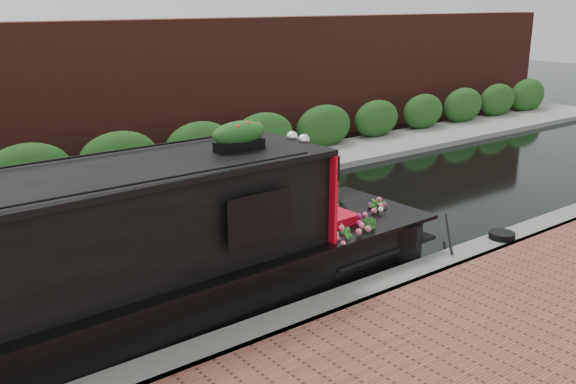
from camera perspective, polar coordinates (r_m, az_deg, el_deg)
ground at (r=12.43m, az=-4.31°, el=-4.63°), size 80.00×80.00×0.00m
near_bank_coping at (r=10.07m, az=6.30°, el=-10.02°), size 40.00×0.60×0.50m
far_bank_path at (r=15.93m, az=-12.71°, el=-0.17°), size 40.00×2.40×0.34m
far_hedge at (r=16.72m, az=-14.03°, el=0.54°), size 40.00×1.10×2.80m
far_brick_wall at (r=18.60m, az=-16.69°, el=1.95°), size 40.00×1.00×8.00m
narrowboat at (r=8.83m, az=-22.76°, el=-8.80°), size 13.04×2.60×3.04m
rope_fender at (r=12.53m, az=9.75°, el=-3.70°), size 0.39×0.44×0.39m
coiled_mooring_rope at (r=12.60m, az=18.47°, el=-3.68°), size 0.48×0.48×0.12m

